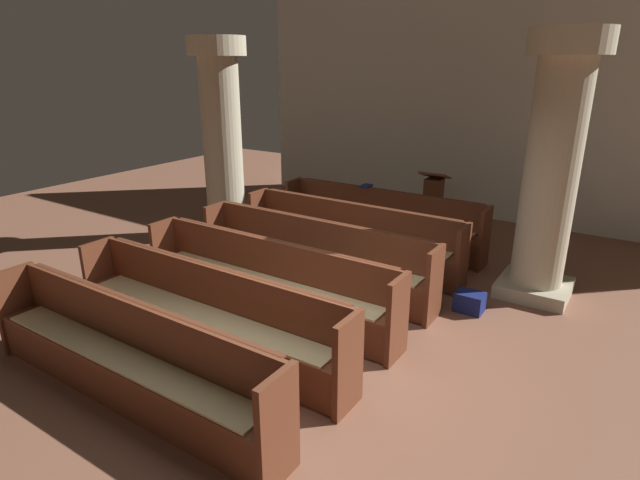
{
  "coord_description": "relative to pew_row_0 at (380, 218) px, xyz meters",
  "views": [
    {
      "loc": [
        2.55,
        -3.79,
        2.93
      ],
      "look_at": [
        -0.84,
        1.38,
        0.75
      ],
      "focal_mm": 28.96,
      "sensor_mm": 36.0,
      "label": 1
    }
  ],
  "objects": [
    {
      "name": "pew_row_1",
      "position": [
        0.0,
        -0.98,
        0.0
      ],
      "size": [
        3.48,
        0.46,
        0.91
      ],
      "color": "brown",
      "rests_on": "ground"
    },
    {
      "name": "kneeler_box_navy",
      "position": [
        2.0,
        -1.48,
        -0.36
      ],
      "size": [
        0.34,
        0.26,
        0.24
      ],
      "primitive_type": "cube",
      "color": "navy",
      "rests_on": "ground"
    },
    {
      "name": "pew_row_3",
      "position": [
        0.0,
        -2.93,
        0.0
      ],
      "size": [
        3.48,
        0.46,
        0.91
      ],
      "color": "brown",
      "rests_on": "ground"
    },
    {
      "name": "ground_plane",
      "position": [
        1.04,
        -3.46,
        -0.48
      ],
      "size": [
        19.2,
        19.2,
        0.0
      ],
      "primitive_type": "plane",
      "color": "brown"
    },
    {
      "name": "pillar_aisle_side",
      "position": [
        2.55,
        -0.53,
        1.22
      ],
      "size": [
        0.93,
        0.93,
        3.27
      ],
      "color": "tan",
      "rests_on": "ground"
    },
    {
      "name": "back_wall",
      "position": [
        1.04,
        2.62,
        1.77
      ],
      "size": [
        10.0,
        0.16,
        4.5
      ],
      "primitive_type": "cube",
      "color": "beige",
      "rests_on": "ground"
    },
    {
      "name": "pew_row_5",
      "position": [
        0.0,
        -4.89,
        0.0
      ],
      "size": [
        3.48,
        0.47,
        0.91
      ],
      "color": "brown",
      "rests_on": "ground"
    },
    {
      "name": "pew_row_2",
      "position": [
        0.0,
        -1.96,
        0.0
      ],
      "size": [
        3.48,
        0.47,
        0.91
      ],
      "color": "brown",
      "rests_on": "ground"
    },
    {
      "name": "pew_row_0",
      "position": [
        0.0,
        0.0,
        0.0
      ],
      "size": [
        3.48,
        0.46,
        0.91
      ],
      "color": "brown",
      "rests_on": "ground"
    },
    {
      "name": "hymn_book",
      "position": [
        -0.37,
        0.19,
        0.45
      ],
      "size": [
        0.15,
        0.22,
        0.03
      ],
      "primitive_type": "cube",
      "color": "navy",
      "rests_on": "pew_row_0"
    },
    {
      "name": "pew_row_4",
      "position": [
        0.0,
        -3.91,
        0.0
      ],
      "size": [
        3.48,
        0.46,
        0.91
      ],
      "color": "brown",
      "rests_on": "ground"
    },
    {
      "name": "pillar_far_side",
      "position": [
        -2.5,
        -0.92,
        1.22
      ],
      "size": [
        0.93,
        0.93,
        3.27
      ],
      "color": "tan",
      "rests_on": "ground"
    },
    {
      "name": "lectern",
      "position": [
        0.42,
        1.23,
        -0.03
      ],
      "size": [
        0.48,
        0.45,
        1.08
      ],
      "color": "#562B1A",
      "rests_on": "ground"
    }
  ]
}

